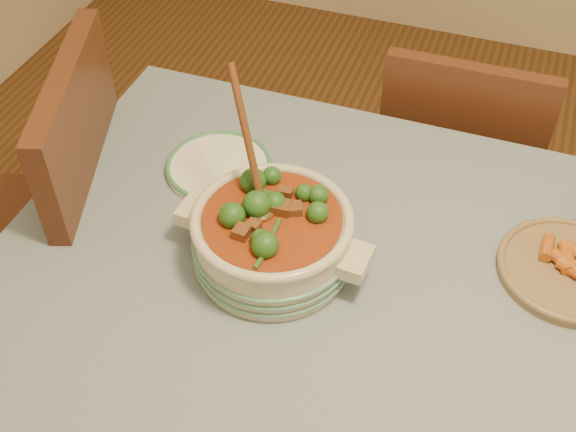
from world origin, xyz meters
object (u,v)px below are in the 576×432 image
object	(u,v)px
stew_casserole	(272,234)
fried_plate	(569,268)
chair_left	(52,227)
white_plate	(219,166)
dining_table	(429,351)
chair_far	(456,164)

from	to	relation	value
stew_casserole	fried_plate	bearing A→B (deg)	16.34
stew_casserole	chair_left	size ratio (longest dim) A/B	0.37
white_plate	dining_table	bearing A→B (deg)	-24.66
chair_far	white_plate	bearing A→B (deg)	47.69
fried_plate	chair_far	size ratio (longest dim) A/B	0.36
fried_plate	chair_left	bearing A→B (deg)	-176.23
fried_plate	chair_left	distance (m)	1.13
stew_casserole	chair_left	distance (m)	0.65
dining_table	white_plate	xyz separation A→B (m)	(-0.51, 0.24, 0.10)
dining_table	white_plate	distance (m)	0.57
white_plate	chair_left	xyz separation A→B (m)	(-0.39, -0.12, -0.20)
chair_far	stew_casserole	bearing A→B (deg)	69.56
dining_table	chair_left	distance (m)	0.91
fried_plate	white_plate	bearing A→B (deg)	176.03
white_plate	fried_plate	size ratio (longest dim) A/B	0.79
dining_table	white_plate	world-z (taller)	white_plate
fried_plate	chair_far	xyz separation A→B (m)	(-0.26, 0.56, -0.28)
fried_plate	chair_far	distance (m)	0.68
white_plate	fried_plate	world-z (taller)	fried_plate
fried_plate	chair_far	world-z (taller)	chair_far
chair_far	chair_left	distance (m)	1.06
dining_table	chair_left	bearing A→B (deg)	172.82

